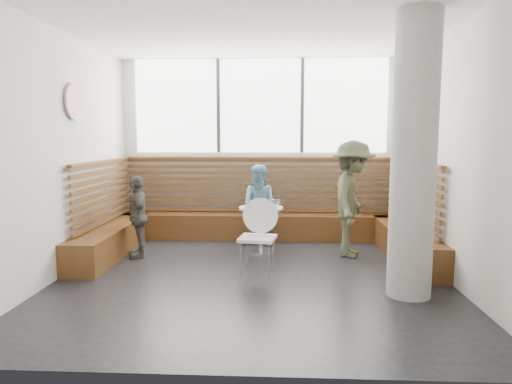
{
  "coord_description": "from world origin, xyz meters",
  "views": [
    {
      "loc": [
        0.34,
        -5.79,
        1.83
      ],
      "look_at": [
        0.0,
        1.0,
        1.0
      ],
      "focal_mm": 32.0,
      "sensor_mm": 36.0,
      "label": 1
    }
  ],
  "objects_px": {
    "adult_man": "(352,199)",
    "child_left": "(138,217)",
    "cafe_table": "(261,220)",
    "cafe_chair": "(258,230)",
    "child_back": "(261,206)",
    "concrete_column": "(414,157)"
  },
  "relations": [
    {
      "from": "cafe_table",
      "to": "adult_man",
      "type": "distance_m",
      "value": 1.45
    },
    {
      "from": "cafe_table",
      "to": "child_left",
      "type": "xyz_separation_m",
      "value": [
        -1.86,
        -0.36,
        0.1
      ]
    },
    {
      "from": "cafe_table",
      "to": "child_back",
      "type": "xyz_separation_m",
      "value": [
        -0.02,
        0.42,
        0.16
      ]
    },
    {
      "from": "adult_man",
      "to": "child_left",
      "type": "relative_size",
      "value": 1.43
    },
    {
      "from": "child_back",
      "to": "child_left",
      "type": "xyz_separation_m",
      "value": [
        -1.84,
        -0.78,
        -0.06
      ]
    },
    {
      "from": "adult_man",
      "to": "child_back",
      "type": "distance_m",
      "value": 1.54
    },
    {
      "from": "concrete_column",
      "to": "child_back",
      "type": "height_order",
      "value": "concrete_column"
    },
    {
      "from": "cafe_table",
      "to": "cafe_chair",
      "type": "height_order",
      "value": "cafe_chair"
    },
    {
      "from": "cafe_chair",
      "to": "child_left",
      "type": "height_order",
      "value": "child_left"
    },
    {
      "from": "concrete_column",
      "to": "child_back",
      "type": "relative_size",
      "value": 2.35
    },
    {
      "from": "cafe_chair",
      "to": "child_left",
      "type": "relative_size",
      "value": 0.81
    },
    {
      "from": "adult_man",
      "to": "child_back",
      "type": "xyz_separation_m",
      "value": [
        -1.41,
        0.59,
        -0.2
      ]
    },
    {
      "from": "cafe_chair",
      "to": "adult_man",
      "type": "bearing_deg",
      "value": 43.73
    },
    {
      "from": "concrete_column",
      "to": "cafe_table",
      "type": "distance_m",
      "value": 2.83
    },
    {
      "from": "cafe_table",
      "to": "child_back",
      "type": "height_order",
      "value": "child_back"
    },
    {
      "from": "child_back",
      "to": "cafe_chair",
      "type": "bearing_deg",
      "value": -81.06
    },
    {
      "from": "cafe_table",
      "to": "child_back",
      "type": "distance_m",
      "value": 0.45
    },
    {
      "from": "cafe_table",
      "to": "cafe_chair",
      "type": "xyz_separation_m",
      "value": [
        0.0,
        -1.13,
        0.08
      ]
    },
    {
      "from": "child_back",
      "to": "child_left",
      "type": "relative_size",
      "value": 1.1
    },
    {
      "from": "adult_man",
      "to": "child_left",
      "type": "bearing_deg",
      "value": 108.81
    },
    {
      "from": "adult_man",
      "to": "child_back",
      "type": "bearing_deg",
      "value": 82.72
    },
    {
      "from": "child_back",
      "to": "child_left",
      "type": "distance_m",
      "value": 2.0
    }
  ]
}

